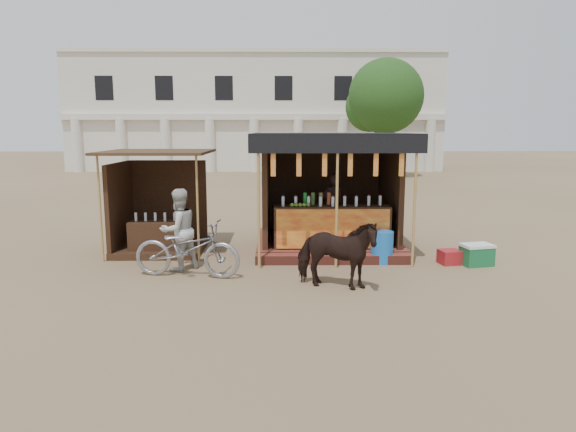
{
  "coord_description": "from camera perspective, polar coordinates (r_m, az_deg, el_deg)",
  "views": [
    {
      "loc": [
        -0.12,
        -8.83,
        2.86
      ],
      "look_at": [
        0.0,
        1.6,
        1.1
      ],
      "focal_mm": 32.0,
      "sensor_mm": 36.0,
      "label": 1
    }
  ],
  "objects": [
    {
      "name": "secondary_stall",
      "position": [
        12.6,
        -14.65,
        0.09
      ],
      "size": [
        2.4,
        2.4,
        2.38
      ],
      "color": "#3C2415",
      "rests_on": "ground"
    },
    {
      "name": "red_crate",
      "position": [
        11.61,
        17.53,
        -4.37
      ],
      "size": [
        0.49,
        0.46,
        0.3
      ],
      "primitive_type": "cube",
      "rotation": [
        0.0,
        0.0,
        0.18
      ],
      "color": "maroon",
      "rests_on": "ground"
    },
    {
      "name": "background_building",
      "position": [
        38.83,
        -3.52,
        11.22
      ],
      "size": [
        26.0,
        7.45,
        8.18
      ],
      "color": "silver",
      "rests_on": "ground"
    },
    {
      "name": "cooler",
      "position": [
        11.66,
        20.22,
        -4.05
      ],
      "size": [
        0.72,
        0.57,
        0.46
      ],
      "color": "#166637",
      "rests_on": "ground"
    },
    {
      "name": "cow",
      "position": [
        9.3,
        5.36,
        -4.23
      ],
      "size": [
        1.67,
        1.14,
        1.29
      ],
      "primitive_type": "imported",
      "rotation": [
        0.0,
        0.0,
        1.25
      ],
      "color": "black",
      "rests_on": "ground"
    },
    {
      "name": "motorbike",
      "position": [
        10.23,
        -11.14,
        -3.62
      ],
      "size": [
        2.21,
        1.08,
        1.11
      ],
      "primitive_type": "imported",
      "rotation": [
        0.0,
        0.0,
        1.41
      ],
      "color": "gray",
      "rests_on": "ground"
    },
    {
      "name": "ground",
      "position": [
        9.28,
        0.12,
        -8.37
      ],
      "size": [
        120.0,
        120.0,
        0.0
      ],
      "primitive_type": "plane",
      "color": "#846B4C",
      "rests_on": "ground"
    },
    {
      "name": "main_stall",
      "position": [
        12.37,
        4.56,
        1.01
      ],
      "size": [
        3.6,
        3.61,
        2.78
      ],
      "color": "brown",
      "rests_on": "ground"
    },
    {
      "name": "bystander",
      "position": [
        10.7,
        -12.05,
        -1.51
      ],
      "size": [
        1.03,
        1.02,
        1.69
      ],
      "primitive_type": "imported",
      "rotation": [
        0.0,
        0.0,
        3.89
      ],
      "color": "#BBBBB5",
      "rests_on": "ground"
    },
    {
      "name": "blue_barrel",
      "position": [
        11.32,
        10.39,
        -3.41
      ],
      "size": [
        0.6,
        0.6,
        0.69
      ],
      "primitive_type": "cylinder",
      "rotation": [
        0.0,
        0.0,
        0.28
      ],
      "color": "blue",
      "rests_on": "ground"
    },
    {
      "name": "tree",
      "position": [
        31.58,
        10.4,
        12.65
      ],
      "size": [
        4.5,
        4.4,
        7.0
      ],
      "color": "#382314",
      "rests_on": "ground"
    }
  ]
}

